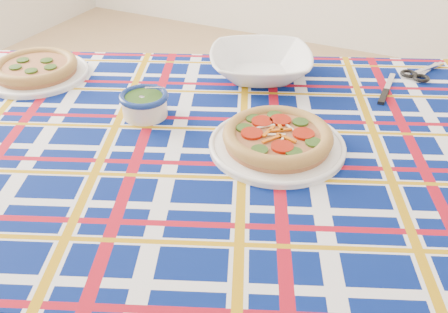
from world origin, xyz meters
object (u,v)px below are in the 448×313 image
at_px(dining_table, 210,167).
at_px(serving_bowl, 260,64).
at_px(main_focaccia_plate, 278,137).
at_px(pesto_bowl, 144,102).

bearing_deg(dining_table, serving_bowl, 71.26).
bearing_deg(serving_bowl, dining_table, -86.13).
height_order(main_focaccia_plate, serving_bowl, serving_bowl).
bearing_deg(pesto_bowl, serving_bowl, 63.08).
xyz_separation_m(dining_table, main_focaccia_plate, (0.15, 0.03, 0.10)).
height_order(dining_table, main_focaccia_plate, main_focaccia_plate).
relative_size(main_focaccia_plate, serving_bowl, 1.09).
distance_m(dining_table, pesto_bowl, 0.22).
height_order(main_focaccia_plate, pesto_bowl, pesto_bowl).
xyz_separation_m(dining_table, pesto_bowl, (-0.19, 0.03, 0.11)).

